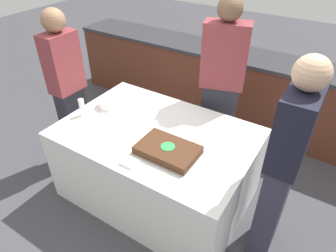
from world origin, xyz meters
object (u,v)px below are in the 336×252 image
person_cutting_cake (221,86)px  cake (168,150)px  person_seated_left (68,89)px  person_seated_right (283,167)px  plate_stack (108,103)px  wine_glass (82,105)px

person_cutting_cake → cake: bearing=73.0°
person_seated_left → person_seated_right: 2.09m
cake → person_seated_right: size_ratio=0.30×
person_seated_left → person_seated_right: (2.09, 0.00, 0.00)m
cake → plate_stack: bearing=161.8°
plate_stack → person_seated_right: (1.66, -0.09, 0.07)m
person_seated_right → person_seated_left: bearing=-90.0°
person_cutting_cake → person_seated_right: size_ratio=1.04×
person_cutting_cake → person_seated_right: bearing=119.1°
plate_stack → person_seated_right: 1.66m
wine_glass → person_seated_left: size_ratio=0.10×
wine_glass → person_seated_right: size_ratio=0.10×
cake → wine_glass: size_ratio=3.06×
wine_glass → person_seated_left: bearing=156.2°
person_cutting_cake → person_seated_left: 1.50m
person_cutting_cake → person_seated_right: (0.81, -0.78, -0.04)m
wine_glass → person_cutting_cake: 1.33m
cake → wine_glass: bearing=177.3°
plate_stack → person_seated_right: size_ratio=0.12×
cake → wine_glass: 0.95m
cake → person_cutting_cake: bearing=90.0°
cake → plate_stack: size_ratio=2.59×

